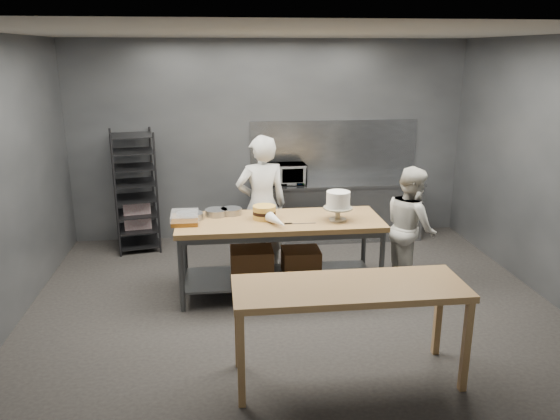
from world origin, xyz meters
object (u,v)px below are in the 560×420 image
microwave (287,174)px  work_table (277,247)px  near_counter (349,294)px  chef_behind (262,205)px  speed_rack (135,192)px  chef_right (411,227)px  layer_cake (264,212)px  frosted_cake_stand (338,202)px

microwave → work_table: bearing=-101.2°
work_table → near_counter: work_table is taller
near_counter → microwave: bearing=90.8°
chef_behind → microwave: size_ratio=3.36×
speed_rack → microwave: 2.24m
chef_right → chef_behind: bearing=66.5°
chef_right → layer_cake: (-1.79, 0.01, 0.25)m
work_table → chef_right: 1.66m
speed_rack → microwave: bearing=2.1°
work_table → layer_cake: bearing=166.9°
near_counter → speed_rack: speed_rack is taller
chef_right → frosted_cake_stand: bearing=94.5°
work_table → speed_rack: bearing=136.6°
microwave → layer_cake: microwave is taller
work_table → frosted_cake_stand: frosted_cake_stand is taller
near_counter → microwave: microwave is taller
chef_right → frosted_cake_stand: (-0.95, -0.14, 0.39)m
microwave → layer_cake: 1.88m
speed_rack → chef_right: (3.51, -1.75, -0.10)m
speed_rack → chef_behind: bearing=-32.7°
near_counter → speed_rack: bearing=122.0°
speed_rack → frosted_cake_stand: size_ratio=5.06×
work_table → chef_right: bearing=0.6°
near_counter → microwave: (-0.05, 3.74, 0.24)m
near_counter → chef_behind: chef_behind is taller
work_table → frosted_cake_stand: bearing=-9.8°
work_table → speed_rack: speed_rack is taller
chef_behind → chef_right: size_ratio=1.21×
speed_rack → chef_right: speed_rack is taller
speed_rack → chef_right: bearing=-26.4°
microwave → frosted_cake_stand: (0.34, -1.97, 0.09)m
work_table → microwave: 1.94m
layer_cake → speed_rack: bearing=134.8°
near_counter → speed_rack: size_ratio=1.14×
frosted_cake_stand → layer_cake: (-0.84, 0.15, -0.14)m
speed_rack → chef_right: 3.92m
work_table → chef_behind: (-0.12, 0.65, 0.34)m
chef_behind → layer_cake: chef_behind is taller
layer_cake → microwave: bearing=74.3°
layer_cake → chef_behind: bearing=88.1°
work_table → near_counter: size_ratio=1.20×
speed_rack → layer_cake: bearing=-45.2°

